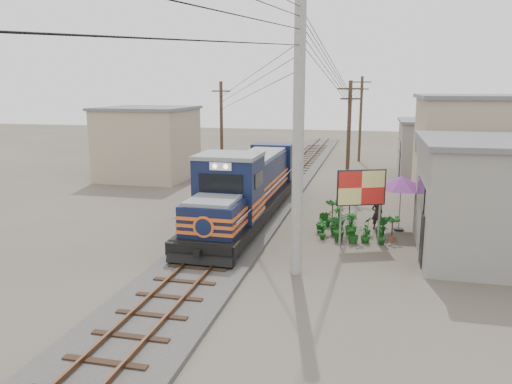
% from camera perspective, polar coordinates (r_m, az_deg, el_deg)
% --- Properties ---
extents(ground, '(120.00, 120.00, 0.00)m').
position_cam_1_polar(ground, '(19.69, -5.40, -7.84)').
color(ground, '#473F35').
rests_on(ground, ground).
extents(ballast, '(3.60, 70.00, 0.16)m').
position_cam_1_polar(ballast, '(28.93, 0.92, -1.14)').
color(ballast, '#595651').
rests_on(ballast, ground).
extents(track, '(1.15, 70.00, 0.12)m').
position_cam_1_polar(track, '(28.89, 0.92, -0.79)').
color(track, '#51331E').
rests_on(track, ground).
extents(locomotive, '(2.72, 14.80, 3.67)m').
position_cam_1_polar(locomotive, '(25.06, -0.89, 0.41)').
color(locomotive, black).
rests_on(locomotive, ground).
extents(utility_pole_main, '(0.40, 0.40, 10.00)m').
position_cam_1_polar(utility_pole_main, '(17.28, 4.86, 6.43)').
color(utility_pole_main, '#9E9B93').
rests_on(utility_pole_main, ground).
extents(wooden_pole_mid, '(1.60, 0.24, 7.00)m').
position_cam_1_polar(wooden_pole_mid, '(31.69, 10.55, 6.41)').
color(wooden_pole_mid, '#4C3826').
rests_on(wooden_pole_mid, ground).
extents(wooden_pole_far, '(1.60, 0.24, 7.50)m').
position_cam_1_polar(wooden_pole_far, '(45.61, 11.87, 8.34)').
color(wooden_pole_far, '#4C3826').
rests_on(wooden_pole_far, ground).
extents(wooden_pole_left, '(1.60, 0.24, 7.00)m').
position_cam_1_polar(wooden_pole_left, '(37.31, -3.97, 7.40)').
color(wooden_pole_left, '#4C3826').
rests_on(wooden_pole_left, ground).
extents(power_lines, '(9.65, 19.00, 3.30)m').
position_cam_1_polar(power_lines, '(26.74, -0.04, 13.94)').
color(power_lines, black).
rests_on(power_lines, ground).
extents(shophouse_mid, '(8.40, 7.35, 6.20)m').
position_cam_1_polar(shophouse_mid, '(30.42, 25.55, 4.13)').
color(shophouse_mid, tan).
rests_on(shophouse_mid, ground).
extents(shophouse_back, '(6.30, 6.30, 4.20)m').
position_cam_1_polar(shophouse_back, '(40.09, 20.41, 4.75)').
color(shophouse_back, gray).
rests_on(shophouse_back, ground).
extents(shophouse_left, '(6.30, 6.30, 5.20)m').
position_cam_1_polar(shophouse_left, '(37.37, -12.24, 5.52)').
color(shophouse_left, tan).
rests_on(shophouse_left, ground).
extents(billboard, '(2.00, 0.88, 3.25)m').
position_cam_1_polar(billboard, '(21.44, 11.94, 0.26)').
color(billboard, '#99999E').
rests_on(billboard, ground).
extents(market_umbrella, '(3.11, 3.11, 2.61)m').
position_cam_1_polar(market_umbrella, '(24.01, 16.28, 1.04)').
color(market_umbrella, black).
rests_on(market_umbrella, ground).
extents(vendor, '(0.67, 0.56, 1.56)m').
position_cam_1_polar(vendor, '(24.29, 13.69, -2.36)').
color(vendor, black).
rests_on(vendor, ground).
extents(plant_nursery, '(3.34, 3.16, 1.10)m').
position_cam_1_polar(plant_nursery, '(23.00, 10.15, -3.76)').
color(plant_nursery, '#164D16').
rests_on(plant_nursery, ground).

